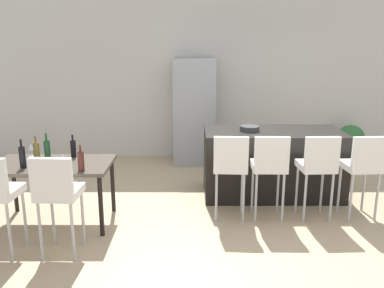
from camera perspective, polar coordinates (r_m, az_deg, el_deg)
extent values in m
plane|color=tan|center=(5.16, 8.81, -9.82)|extent=(10.00, 10.00, 0.00)
cube|color=beige|center=(7.48, 6.09, 9.19)|extent=(10.00, 0.12, 2.90)
cube|color=black|center=(5.71, 11.41, -2.65)|extent=(1.88, 0.89, 0.92)
cube|color=white|center=(4.84, 5.55, -3.15)|extent=(0.43, 0.43, 0.08)
cube|color=white|center=(4.61, 5.67, -1.16)|extent=(0.40, 0.09, 0.36)
cylinder|color=#B2B2B7|center=(5.10, 3.60, -6.29)|extent=(0.03, 0.03, 0.61)
cylinder|color=#B2B2B7|center=(5.11, 7.22, -6.34)|extent=(0.03, 0.03, 0.61)
cylinder|color=#B2B2B7|center=(4.80, 3.58, -7.62)|extent=(0.03, 0.03, 0.61)
cylinder|color=#B2B2B7|center=(4.81, 7.43, -7.67)|extent=(0.03, 0.03, 0.61)
cube|color=white|center=(4.90, 10.94, -3.11)|extent=(0.41, 0.41, 0.08)
cube|color=white|center=(4.68, 11.40, -1.15)|extent=(0.40, 0.07, 0.36)
cylinder|color=#B2B2B7|center=(5.14, 8.69, -6.26)|extent=(0.03, 0.03, 0.61)
cylinder|color=#B2B2B7|center=(5.19, 12.22, -6.22)|extent=(0.03, 0.03, 0.61)
cylinder|color=#B2B2B7|center=(4.84, 9.18, -7.58)|extent=(0.03, 0.03, 0.61)
cylinder|color=#B2B2B7|center=(4.90, 12.92, -7.51)|extent=(0.03, 0.03, 0.61)
cube|color=white|center=(5.04, 17.29, -3.02)|extent=(0.42, 0.42, 0.08)
cube|color=white|center=(4.83, 18.16, -1.11)|extent=(0.40, 0.08, 0.36)
cylinder|color=#B2B2B7|center=(5.24, 14.78, -6.17)|extent=(0.03, 0.03, 0.61)
cylinder|color=#B2B2B7|center=(5.34, 18.07, -6.01)|extent=(0.03, 0.03, 0.61)
cylinder|color=#B2B2B7|center=(4.96, 15.87, -7.43)|extent=(0.03, 0.03, 0.61)
cylinder|color=#B2B2B7|center=(5.07, 19.33, -7.23)|extent=(0.03, 0.03, 0.61)
cube|color=white|center=(5.22, 22.95, -2.92)|extent=(0.43, 0.43, 0.08)
cube|color=white|center=(5.02, 24.05, -1.07)|extent=(0.40, 0.09, 0.36)
cylinder|color=#B2B2B7|center=(5.40, 20.31, -6.01)|extent=(0.03, 0.03, 0.61)
cylinder|color=#B2B2B7|center=(5.53, 23.35, -5.80)|extent=(0.03, 0.03, 0.61)
cylinder|color=#B2B2B7|center=(5.13, 21.78, -7.20)|extent=(0.03, 0.03, 0.61)
cylinder|color=#B2B2B7|center=(5.27, 24.93, -6.94)|extent=(0.03, 0.03, 0.61)
cube|color=#4C4238|center=(4.90, -19.21, -2.81)|extent=(1.36, 0.79, 0.04)
cylinder|color=black|center=(5.53, -23.86, -5.37)|extent=(0.05, 0.05, 0.70)
cylinder|color=black|center=(5.16, -11.14, -5.76)|extent=(0.05, 0.05, 0.70)
cylinder|color=black|center=(4.55, -12.76, -8.61)|extent=(0.05, 0.05, 0.70)
cylinder|color=#B2B2B7|center=(4.61, -22.62, -9.68)|extent=(0.03, 0.03, 0.61)
cylinder|color=#B2B2B7|center=(4.35, -24.46, -11.31)|extent=(0.03, 0.03, 0.61)
cube|color=white|center=(4.20, -18.24, -6.52)|extent=(0.42, 0.42, 0.08)
cube|color=white|center=(3.98, -19.34, -4.40)|extent=(0.40, 0.08, 0.36)
cylinder|color=#B2B2B7|center=(4.52, -19.11, -9.82)|extent=(0.03, 0.03, 0.61)
cylinder|color=#B2B2B7|center=(4.41, -15.19, -10.11)|extent=(0.03, 0.03, 0.61)
cylinder|color=#B2B2B7|center=(4.25, -20.70, -11.51)|extent=(0.03, 0.03, 0.61)
cylinder|color=#B2B2B7|center=(4.14, -16.55, -11.88)|extent=(0.03, 0.03, 0.61)
cylinder|color=brown|center=(4.92, -21.15, -1.20)|extent=(0.07, 0.07, 0.24)
cylinder|color=brown|center=(4.88, -21.32, 0.66)|extent=(0.02, 0.02, 0.08)
cylinder|color=black|center=(4.79, -22.92, -1.76)|extent=(0.07, 0.07, 0.24)
cylinder|color=black|center=(4.76, -23.10, 0.12)|extent=(0.02, 0.02, 0.08)
cylinder|color=black|center=(5.06, -16.46, -0.64)|extent=(0.07, 0.07, 0.21)
cylinder|color=black|center=(5.02, -16.57, 0.88)|extent=(0.02, 0.02, 0.07)
cylinder|color=#471E19|center=(4.48, -15.44, -2.38)|extent=(0.07, 0.07, 0.21)
cylinder|color=#471E19|center=(4.44, -15.56, -0.59)|extent=(0.02, 0.02, 0.07)
cylinder|color=#194723|center=(4.98, -19.82, -0.88)|extent=(0.07, 0.07, 0.25)
cylinder|color=#194723|center=(4.94, -19.98, 0.99)|extent=(0.03, 0.03, 0.09)
cylinder|color=silver|center=(5.26, -21.78, -1.66)|extent=(0.06, 0.06, 0.00)
cylinder|color=silver|center=(5.25, -21.82, -1.21)|extent=(0.01, 0.01, 0.08)
cone|color=silver|center=(5.23, -21.91, -0.32)|extent=(0.07, 0.07, 0.09)
cylinder|color=silver|center=(4.64, -17.72, -3.34)|extent=(0.06, 0.06, 0.00)
cylinder|color=silver|center=(4.62, -17.76, -2.85)|extent=(0.01, 0.01, 0.08)
cone|color=silver|center=(4.60, -17.84, -1.83)|extent=(0.07, 0.07, 0.09)
cube|color=#939699|center=(7.07, 0.42, 4.66)|extent=(0.72, 0.68, 1.84)
cylinder|color=#333338|center=(5.52, 8.29, 2.21)|extent=(0.26, 0.26, 0.07)
cylinder|color=beige|center=(7.77, 21.53, -1.59)|extent=(0.24, 0.24, 0.22)
sphere|color=#2D6B33|center=(7.70, 21.75, 0.75)|extent=(0.48, 0.48, 0.48)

